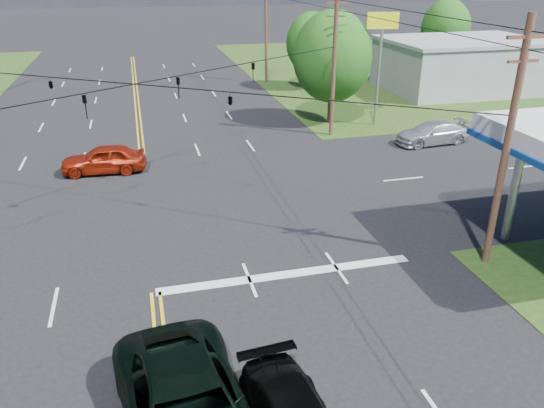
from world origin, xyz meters
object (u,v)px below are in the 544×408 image
object	(u,v)px
pole_se	(507,145)
tree_right_a	(332,57)
pole_right_far	(266,29)
tree_right_b	(312,43)
tree_far_r	(446,28)
retail_ne	(461,66)
pole_ne	(334,64)

from	to	relation	value
pole_se	tree_right_a	bearing A→B (deg)	87.27
pole_right_far	tree_right_b	distance (m)	5.40
tree_right_a	tree_far_r	distance (m)	26.91
retail_ne	tree_right_a	xyz separation A→B (m)	(-16.00, -8.00, 2.67)
tree_far_r	pole_se	bearing A→B (deg)	-118.30
pole_right_far	tree_far_r	bearing A→B (deg)	5.44
pole_se	pole_ne	size ratio (longest dim) A/B	1.00
pole_se	tree_far_r	xyz separation A→B (m)	(21.00, 39.00, -0.37)
retail_ne	pole_right_far	distance (m)	19.02
retail_ne	pole_se	bearing A→B (deg)	-120.38
retail_ne	tree_far_r	size ratio (longest dim) A/B	1.83
pole_se	tree_right_b	distance (m)	33.19
tree_far_r	tree_right_a	bearing A→B (deg)	-138.01
tree_right_a	tree_right_b	xyz separation A→B (m)	(2.50, 12.00, -0.65)
tree_far_r	tree_right_b	bearing A→B (deg)	-161.08
pole_ne	tree_right_a	world-z (taller)	pole_ne
pole_se	pole_right_far	bearing A→B (deg)	90.00
pole_ne	tree_right_b	xyz separation A→B (m)	(3.50, 15.00, -0.70)
retail_ne	tree_right_a	size ratio (longest dim) A/B	1.71
tree_right_a	tree_far_r	bearing A→B (deg)	41.99
retail_ne	pole_se	xyz separation A→B (m)	(-17.00, -29.00, 2.72)
tree_right_b	tree_right_a	bearing A→B (deg)	-101.77
retail_ne	pole_ne	xyz separation A→B (m)	(-17.00, -11.00, 2.72)
retail_ne	pole_ne	size ratio (longest dim) A/B	1.47
retail_ne	pole_right_far	size ratio (longest dim) A/B	1.40
retail_ne	tree_right_a	bearing A→B (deg)	-153.43
tree_far_r	retail_ne	bearing A→B (deg)	-111.80
pole_ne	tree_far_r	world-z (taller)	pole_ne
retail_ne	pole_ne	world-z (taller)	pole_ne
tree_right_a	tree_right_b	size ratio (longest dim) A/B	1.15
tree_right_a	pole_right_far	bearing A→B (deg)	93.58
retail_ne	tree_far_r	world-z (taller)	tree_far_r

